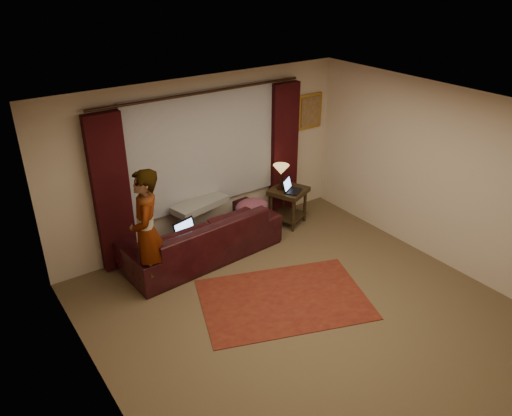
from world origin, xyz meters
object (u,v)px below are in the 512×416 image
at_px(tiffany_lamp, 281,177).
at_px(laptop_sofa, 191,232).
at_px(end_table, 288,206).
at_px(laptop_table, 293,185).
at_px(sofa, 201,228).
at_px(person, 147,233).

bearing_deg(tiffany_lamp, laptop_sofa, -167.91).
relative_size(end_table, laptop_table, 1.93).
distance_m(sofa, laptop_sofa, 0.40).
bearing_deg(tiffany_lamp, laptop_table, -61.48).
bearing_deg(laptop_sofa, laptop_table, -8.25).
xyz_separation_m(laptop_sofa, person, (-0.68, -0.10, 0.26)).
xyz_separation_m(end_table, person, (-2.71, -0.44, 0.56)).
bearing_deg(person, laptop_table, 121.22).
bearing_deg(tiffany_lamp, person, -168.80).
height_order(laptop_table, person, person).
height_order(end_table, laptop_table, laptop_table).
bearing_deg(laptop_table, tiffany_lamp, 86.40).
xyz_separation_m(laptop_sofa, laptop_table, (2.03, 0.21, 0.13)).
bearing_deg(sofa, person, 14.99).
height_order(laptop_sofa, end_table, laptop_sofa).
xyz_separation_m(sofa, tiffany_lamp, (1.62, 0.17, 0.37)).
bearing_deg(tiffany_lamp, sofa, -173.93).
distance_m(laptop_sofa, end_table, 2.08).
height_order(laptop_sofa, tiffany_lamp, tiffany_lamp).
height_order(sofa, person, person).
relative_size(laptop_sofa, laptop_table, 1.21).
bearing_deg(sofa, end_table, 178.90).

